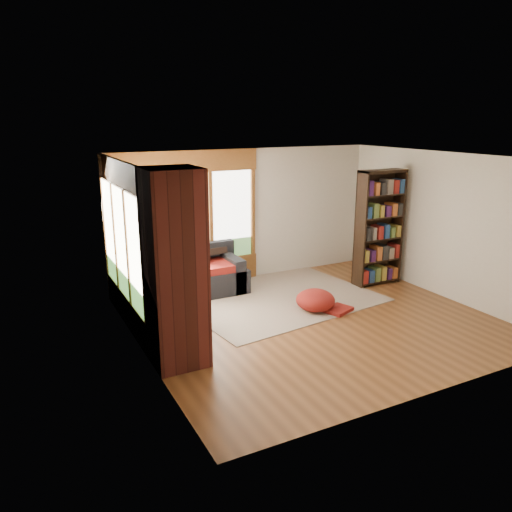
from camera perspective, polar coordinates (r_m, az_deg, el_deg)
name	(u,v)px	position (r m, az deg, el deg)	size (l,w,h in m)	color
floor	(313,320)	(8.22, 6.58, -7.31)	(5.50, 5.50, 0.00)	brown
ceiling	(319,158)	(7.59, 7.20, 11.07)	(5.50, 5.50, 0.00)	white
wall_back	(245,215)	(9.92, -1.22, 4.68)	(5.50, 0.04, 2.60)	silver
wall_front	(441,291)	(5.99, 20.34, -3.79)	(5.50, 0.04, 2.60)	silver
wall_left	(141,266)	(6.71, -13.03, -1.15)	(0.04, 5.00, 2.60)	silver
wall_right	(444,226)	(9.59, 20.67, 3.27)	(0.04, 5.00, 2.60)	silver
windows_back	(188,219)	(9.43, -7.73, 4.26)	(2.82, 0.10, 1.90)	brown
windows_left	(122,242)	(7.83, -15.06, 1.51)	(0.10, 2.62, 1.90)	brown
roller_blind	(111,208)	(8.55, -16.28, 5.33)	(0.03, 0.72, 0.90)	#778A55
brick_chimney	(175,270)	(6.47, -9.25, -1.55)	(0.70, 0.70, 2.60)	#471914
sectional_sofa	(165,290)	(8.77, -10.41, -3.84)	(2.20, 2.20, 0.80)	black
area_rug	(277,298)	(9.12, 2.41, -4.78)	(3.38, 2.58, 0.01)	beige
bookshelf	(379,228)	(9.90, 13.91, 3.11)	(0.96, 0.32, 2.23)	black
pouf	(315,299)	(8.56, 6.81, -4.95)	(0.67, 0.67, 0.36)	maroon
dog_tan	(173,258)	(8.94, -9.48, -0.27)	(0.91, 0.94, 0.46)	brown
dog_brindle	(170,280)	(7.88, -9.85, -2.72)	(0.77, 0.83, 0.41)	black
throw_pillows	(163,261)	(8.77, -10.61, -0.62)	(1.98, 1.68, 0.45)	black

